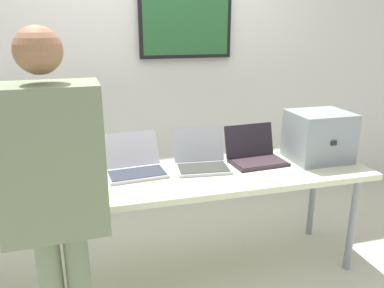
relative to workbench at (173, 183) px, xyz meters
The scene contains 10 objects.
ground 0.74m from the workbench, ahead, with size 8.00×8.00×0.04m, color beige.
back_wall 1.32m from the workbench, 89.60° to the left, with size 8.00×0.11×2.79m.
workbench is the anchor object (origin of this frame).
equipment_box 1.11m from the workbench, ahead, with size 0.41×0.36×0.35m.
laptop_station_1 0.66m from the workbench, behind, with size 0.33×0.33×0.21m.
laptop_station_2 0.29m from the workbench, 151.43° to the left, with size 0.41×0.38×0.24m.
laptop_station_3 0.27m from the workbench, 24.18° to the left, with size 0.39×0.36×0.25m.
laptop_station_4 0.64m from the workbench, ahead, with size 0.40×0.33×0.25m.
person 0.96m from the workbench, 136.88° to the right, with size 0.45×0.60×1.71m.
coffee_mug 0.78m from the workbench, 161.25° to the right, with size 0.07×0.07×0.08m.
Camera 1 is at (-0.48, -2.24, 1.70)m, focal length 35.32 mm.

